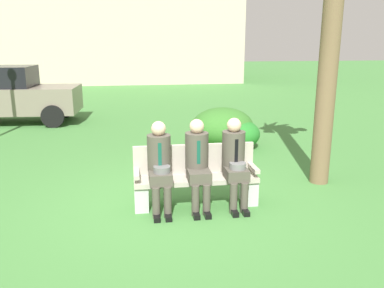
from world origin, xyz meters
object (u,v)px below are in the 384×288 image
object	(u,v)px
seated_man_middle	(198,160)
building_backdrop	(117,4)
shrub_mid_lawn	(236,134)
parked_car_near	(9,95)
seated_man_left	(160,162)
shrub_near_bench	(222,127)
seated_man_right	(235,158)
park_bench	(195,178)

from	to	relation	value
seated_man_middle	building_backdrop	size ratio (longest dim) A/B	0.09
shrub_mid_lawn	parked_car_near	bearing A→B (deg)	146.87
parked_car_near	seated_man_left	bearing A→B (deg)	-60.66
shrub_near_bench	parked_car_near	world-z (taller)	parked_car_near
shrub_mid_lawn	seated_man_right	bearing A→B (deg)	-105.27
seated_man_left	shrub_near_bench	distance (m)	3.82
park_bench	building_backdrop	bearing A→B (deg)	94.48
seated_man_right	parked_car_near	distance (m)	8.62
seated_man_left	seated_man_middle	bearing A→B (deg)	0.75
seated_man_left	seated_man_middle	distance (m)	0.55
parked_car_near	building_backdrop	distance (m)	13.98
seated_man_left	parked_car_near	xyz separation A→B (m)	(-3.93, 7.00, 0.11)
seated_man_right	building_backdrop	bearing A→B (deg)	96.04
seated_man_left	building_backdrop	world-z (taller)	building_backdrop
park_bench	shrub_mid_lawn	world-z (taller)	park_bench
park_bench	shrub_mid_lawn	bearing A→B (deg)	64.75
park_bench	shrub_near_bench	bearing A→B (deg)	70.50
seated_man_right	building_backdrop	world-z (taller)	building_backdrop
seated_man_left	parked_car_near	distance (m)	8.03
park_bench	seated_man_left	world-z (taller)	seated_man_left
park_bench	seated_man_middle	bearing A→B (deg)	-84.35
shrub_mid_lawn	building_backdrop	xyz separation A→B (m)	(-2.99, 17.03, 4.17)
park_bench	parked_car_near	distance (m)	8.20
seated_man_right	shrub_near_bench	distance (m)	3.48
park_bench	shrub_near_bench	size ratio (longest dim) A/B	1.26
park_bench	shrub_near_bench	distance (m)	3.48
shrub_mid_lawn	parked_car_near	xyz separation A→B (m)	(-5.89, 3.85, 0.50)
seated_man_left	seated_man_right	world-z (taller)	seated_man_right
shrub_near_bench	parked_car_near	distance (m)	6.69
park_bench	seated_man_right	distance (m)	0.66
building_backdrop	seated_man_left	bearing A→B (deg)	-87.07
seated_man_middle	shrub_mid_lawn	bearing A→B (deg)	65.81
park_bench	seated_man_left	xyz separation A→B (m)	(-0.54, -0.13, 0.30)
seated_man_left	parked_car_near	size ratio (longest dim) A/B	0.33
shrub_near_bench	parked_car_near	xyz separation A→B (m)	(-5.63, 3.58, 0.38)
park_bench	seated_man_right	bearing A→B (deg)	-12.87
seated_man_middle	parked_car_near	bearing A→B (deg)	122.68
seated_man_right	shrub_mid_lawn	world-z (taller)	seated_man_right
park_bench	shrub_near_bench	xyz separation A→B (m)	(1.16, 3.28, 0.03)
seated_man_right	building_backdrop	size ratio (longest dim) A/B	0.09
seated_man_middle	parked_car_near	xyz separation A→B (m)	(-4.48, 6.99, 0.10)
seated_man_right	shrub_near_bench	xyz separation A→B (m)	(0.60, 3.41, -0.28)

